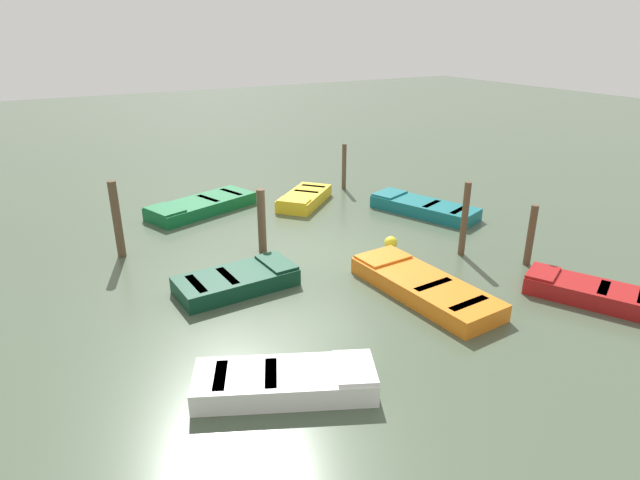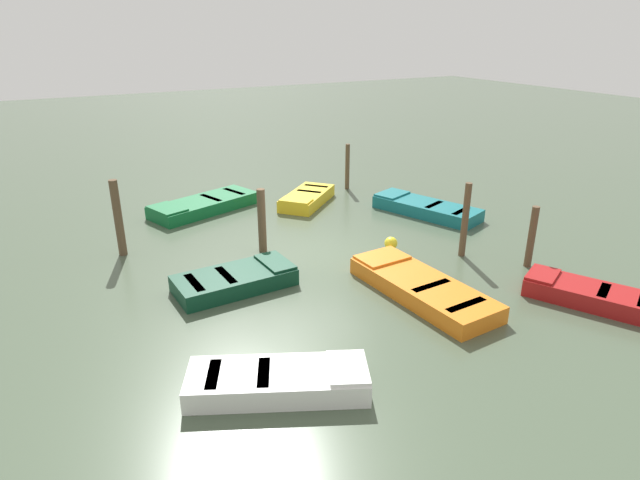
% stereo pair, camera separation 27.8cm
% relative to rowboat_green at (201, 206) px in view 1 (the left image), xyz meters
% --- Properties ---
extents(ground_plane, '(80.00, 80.00, 0.00)m').
position_rel_rowboat_green_xyz_m(ground_plane, '(-4.95, -1.79, -0.22)').
color(ground_plane, '#475642').
extents(rowboat_green, '(2.50, 3.90, 0.46)m').
position_rel_rowboat_green_xyz_m(rowboat_green, '(0.00, 0.00, 0.00)').
color(rowboat_green, '#0F602D').
rests_on(rowboat_green, ground_plane).
extents(rowboat_teal, '(3.75, 2.36, 0.46)m').
position_rel_rowboat_green_xyz_m(rowboat_teal, '(-3.82, -6.40, 0.00)').
color(rowboat_teal, '#14666B').
rests_on(rowboat_teal, ground_plane).
extents(rowboat_dark_green, '(1.46, 2.86, 0.46)m').
position_rel_rowboat_green_xyz_m(rowboat_dark_green, '(-5.92, 1.03, 0.00)').
color(rowboat_dark_green, '#0C3823').
rests_on(rowboat_dark_green, ground_plane).
extents(rowboat_red, '(2.99, 2.21, 0.46)m').
position_rel_rowboat_green_xyz_m(rowboat_red, '(-10.47, -5.77, 0.00)').
color(rowboat_red, maroon).
rests_on(rowboat_red, ground_plane).
extents(rowboat_white, '(2.30, 3.27, 0.46)m').
position_rel_rowboat_green_xyz_m(rowboat_white, '(-9.99, 1.72, 0.00)').
color(rowboat_white, silver).
rests_on(rowboat_white, ground_plane).
extents(rowboat_orange, '(3.92, 1.62, 0.46)m').
position_rel_rowboat_green_xyz_m(rowboat_orange, '(-8.34, -2.63, -0.00)').
color(rowboat_orange, orange).
rests_on(rowboat_orange, ground_plane).
extents(rowboat_yellow, '(2.60, 2.73, 0.46)m').
position_rel_rowboat_green_xyz_m(rowboat_yellow, '(-0.97, -3.42, 0.00)').
color(rowboat_yellow, gold).
rests_on(rowboat_yellow, ground_plane).
extents(mooring_piling_center, '(0.16, 0.16, 1.73)m').
position_rel_rowboat_green_xyz_m(mooring_piling_center, '(-0.04, -5.62, 0.65)').
color(mooring_piling_center, brown).
rests_on(mooring_piling_center, ground_plane).
extents(mooring_piling_far_left, '(0.22, 0.22, 1.79)m').
position_rel_rowboat_green_xyz_m(mooring_piling_far_left, '(-4.15, -0.42, 0.68)').
color(mooring_piling_far_left, brown).
rests_on(mooring_piling_far_left, ground_plane).
extents(mooring_piling_near_right, '(0.18, 0.18, 2.05)m').
position_rel_rowboat_green_xyz_m(mooring_piling_near_right, '(-7.02, -5.08, 0.81)').
color(mooring_piling_near_right, brown).
rests_on(mooring_piling_near_right, ground_plane).
extents(mooring_piling_near_left, '(0.19, 0.19, 1.64)m').
position_rel_rowboat_green_xyz_m(mooring_piling_near_left, '(-8.37, -6.12, 0.60)').
color(mooring_piling_near_left, brown).
rests_on(mooring_piling_near_left, ground_plane).
extents(mooring_piling_far_right, '(0.22, 0.22, 2.12)m').
position_rel_rowboat_green_xyz_m(mooring_piling_far_right, '(-2.55, 3.06, 0.84)').
color(mooring_piling_far_right, brown).
rests_on(mooring_piling_far_right, ground_plane).
extents(marker_buoy, '(0.36, 0.36, 0.48)m').
position_rel_rowboat_green_xyz_m(marker_buoy, '(-5.98, -3.45, 0.07)').
color(marker_buoy, '#262626').
rests_on(marker_buoy, ground_plane).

